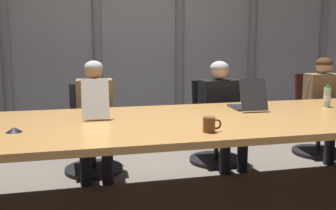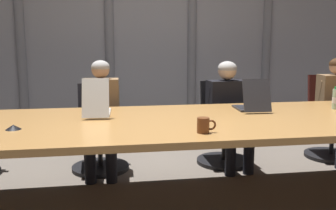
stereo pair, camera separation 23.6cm
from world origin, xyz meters
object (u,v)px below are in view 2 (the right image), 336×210
office_chair_right_mid (331,127)px  person_center (229,107)px  laptop_center (251,104)px  coffee_mug_near (204,125)px  conference_mic_left_side (13,127)px  office_chair_left_mid (100,138)px  person_left_mid (101,111)px  laptop_left_mid (97,108)px  office_chair_center (223,133)px  water_bottle_primary (336,99)px

office_chair_right_mid → person_center: (-1.30, -0.16, 0.30)m
laptop_center → coffee_mug_near: 1.00m
laptop_center → conference_mic_left_side: bearing=106.3°
office_chair_left_mid → person_center: bearing=81.8°
laptop_center → person_left_mid: person_left_mid is taller
laptop_left_mid → coffee_mug_near: bearing=-133.9°
office_chair_left_mid → office_chair_center: (1.36, 0.00, 0.00)m
person_left_mid → coffee_mug_near: 1.56m
office_chair_center → person_center: 0.35m
person_center → conference_mic_left_side: 2.23m
office_chair_left_mid → coffee_mug_near: bearing=23.3°
office_chair_right_mid → coffee_mug_near: bearing=-44.6°
office_chair_right_mid → person_center: 1.34m
laptop_center → conference_mic_left_side: size_ratio=3.77×
office_chair_center → person_center: (0.01, -0.15, 0.31)m
conference_mic_left_side → water_bottle_primary: bearing=8.3°
person_center → conference_mic_left_side: person_center is taller
laptop_left_mid → conference_mic_left_side: 0.74m
person_center → water_bottle_primary: (0.79, -0.68, 0.17)m
laptop_left_mid → water_bottle_primary: bearing=-88.8°
water_bottle_primary → conference_mic_left_side: size_ratio=1.89×
laptop_center → office_chair_left_mid: (-1.37, 0.78, -0.45)m
water_bottle_primary → office_chair_center: bearing=133.9°
office_chair_center → office_chair_right_mid: office_chair_right_mid is taller
laptop_center → coffee_mug_near: (-0.64, -0.77, -0.00)m
coffee_mug_near → person_center: bearing=65.1°
person_left_mid → water_bottle_primary: bearing=75.3°
laptop_center → water_bottle_primary: size_ratio=2.00×
office_chair_center → laptop_center: bearing=1.1°
laptop_center → laptop_left_mid: bearing=93.1°
laptop_center → water_bottle_primary: (0.79, -0.06, 0.04)m
conference_mic_left_side → coffee_mug_near: bearing=-13.6°
office_chair_left_mid → person_center: (1.37, -0.15, 0.31)m
person_left_mid → conference_mic_left_side: 1.23m
person_left_mid → conference_mic_left_side: (-0.60, -1.07, 0.10)m
office_chair_right_mid → water_bottle_primary: (-0.51, -0.84, 0.47)m
laptop_center → person_center: size_ratio=0.37×
coffee_mug_near → conference_mic_left_side: coffee_mug_near is taller
laptop_left_mid → conference_mic_left_side: laptop_left_mid is taller
laptop_center → conference_mic_left_side: laptop_center is taller
office_chair_center → coffee_mug_near: size_ratio=6.73×
office_chair_left_mid → person_left_mid: bearing=7.2°
office_chair_left_mid → water_bottle_primary: water_bottle_primary is taller
laptop_left_mid → coffee_mug_near: 1.06m
laptop_left_mid → person_left_mid: (0.03, 0.62, -0.14)m
person_center → water_bottle_primary: 1.05m
office_chair_left_mid → coffee_mug_near: office_chair_left_mid is taller
person_center → water_bottle_primary: bearing=44.9°
conference_mic_left_side → laptop_center: bearing=13.1°
laptop_left_mid → laptop_center: bearing=-87.3°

